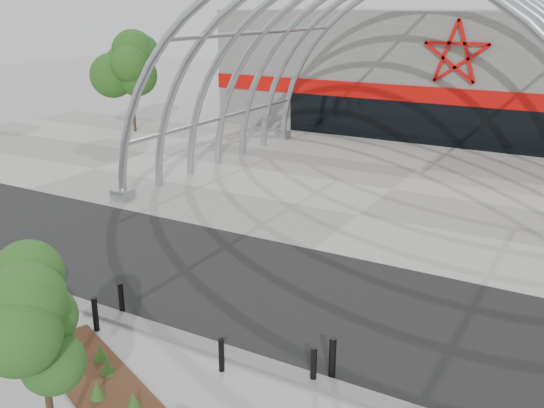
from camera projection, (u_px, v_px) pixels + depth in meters
name	position (u px, v px, depth m)	size (l,w,h in m)	color
ground	(197.00, 339.00, 15.94)	(140.00, 140.00, 0.00)	#9F9F9A
road	(264.00, 287.00, 18.83)	(140.00, 7.00, 0.02)	black
forecourt	(392.00, 190.00, 28.73)	(60.00, 17.00, 0.04)	gray
kerb	(191.00, 341.00, 15.72)	(60.00, 0.50, 0.12)	slate
arena_building	(480.00, 70.00, 42.29)	(34.00, 15.24, 8.00)	slate
vault_canopy	(392.00, 190.00, 28.73)	(20.80, 15.80, 20.36)	#9A9EA4
planting_bed	(95.00, 373.00, 14.26)	(5.11, 3.30, 0.52)	#3B2117
street_tree_1	(39.00, 329.00, 10.80)	(1.69, 1.69, 3.99)	black
bench_0	(22.00, 341.00, 15.46)	(2.03, 0.88, 0.42)	black
bollard_0	(95.00, 314.00, 16.22)	(0.16, 0.16, 0.97)	black
bollard_1	(121.00, 299.00, 17.08)	(0.15, 0.15, 0.96)	black
bollard_2	(221.00, 355.00, 14.43)	(0.14, 0.14, 0.86)	black
bollard_3	(332.00, 358.00, 14.14)	(0.17, 0.17, 1.05)	black
bollard_4	(314.00, 365.00, 13.96)	(0.15, 0.15, 0.93)	black
bg_tree_0	(130.00, 63.00, 40.39)	(3.00, 3.00, 6.45)	black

